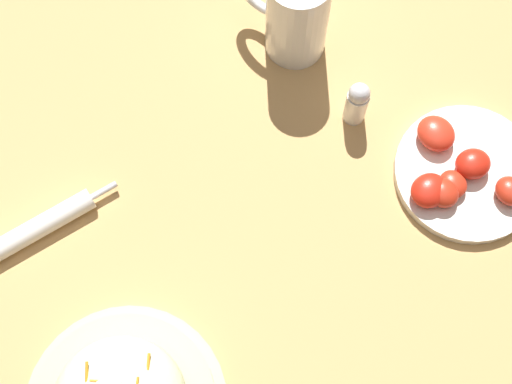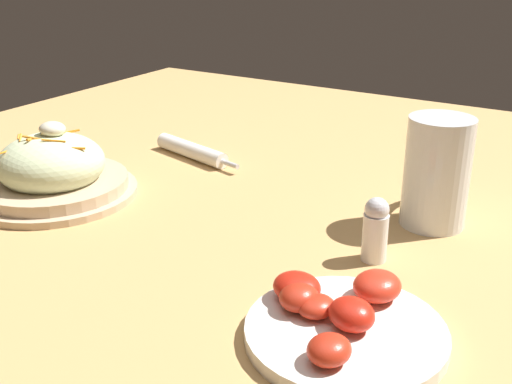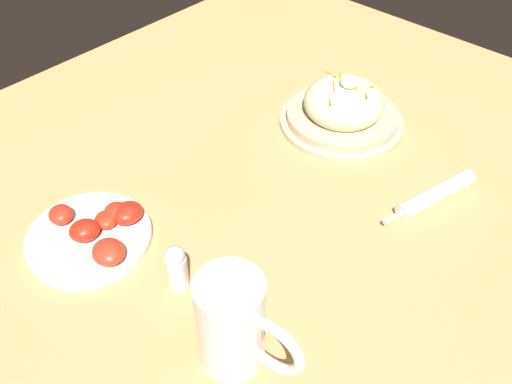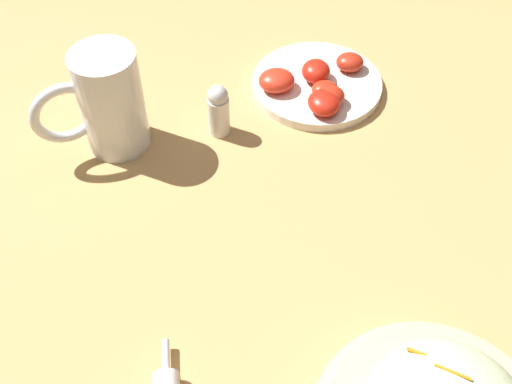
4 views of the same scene
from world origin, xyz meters
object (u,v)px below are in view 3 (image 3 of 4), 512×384
at_px(salad_plate, 343,109).
at_px(tomato_plate, 94,234).
at_px(napkin_roll, 435,195).
at_px(salt_shaker, 177,267).
at_px(beer_mug, 234,328).

bearing_deg(salad_plate, tomato_plate, -11.45).
distance_m(napkin_roll, salt_shaker, 0.44).
relative_size(napkin_roll, salt_shaker, 2.47).
relative_size(napkin_roll, tomato_plate, 1.02).
bearing_deg(salad_plate, napkin_roll, 73.61).
bearing_deg(salad_plate, salt_shaker, 6.98).
bearing_deg(tomato_plate, salad_plate, 168.55).
distance_m(salad_plate, tomato_plate, 0.51).
bearing_deg(napkin_roll, beer_mug, -5.92).
height_order(napkin_roll, salt_shaker, salt_shaker).
bearing_deg(salad_plate, beer_mug, 21.39).
relative_size(beer_mug, salt_shaker, 1.86).
bearing_deg(beer_mug, salad_plate, -158.61).
xyz_separation_m(beer_mug, tomato_plate, (0.00, -0.29, -0.05)).
height_order(beer_mug, salt_shaker, beer_mug).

